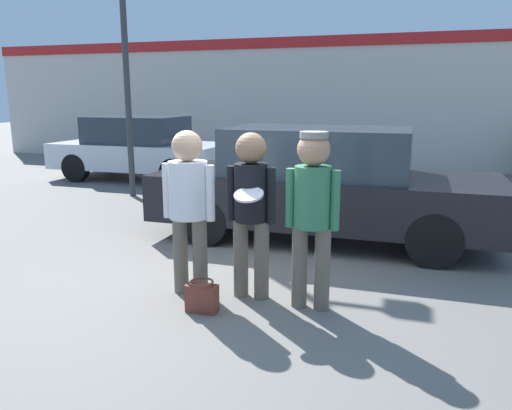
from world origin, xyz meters
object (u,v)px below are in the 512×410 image
(person_right, at_px, (312,205))
(parked_car_near, at_px, (323,184))
(person_left, at_px, (189,198))
(handbag, at_px, (202,297))
(person_middle_with_frisbee, at_px, (251,202))
(parked_car_far, at_px, (140,148))

(person_right, relative_size, parked_car_near, 0.36)
(person_left, bearing_deg, parked_car_near, 69.96)
(handbag, bearing_deg, person_middle_with_frisbee, 55.36)
(person_left, distance_m, parked_car_near, 2.65)
(person_left, distance_m, person_right, 1.25)
(person_right, xyz_separation_m, handbag, (-0.96, -0.41, -0.88))
(parked_car_near, bearing_deg, person_right, -81.92)
(parked_car_near, distance_m, parked_car_far, 6.44)
(person_left, bearing_deg, handbag, -52.64)
(person_right, bearing_deg, parked_car_near, 98.08)
(parked_car_near, bearing_deg, person_middle_with_frisbee, -96.63)
(person_middle_with_frisbee, distance_m, handbag, 1.03)
(person_right, bearing_deg, person_left, -179.03)
(person_left, relative_size, handbag, 5.48)
(parked_car_near, xyz_separation_m, handbag, (-0.61, -2.87, -0.64))
(person_right, bearing_deg, parked_car_far, 131.68)
(person_middle_with_frisbee, bearing_deg, parked_car_near, 83.37)
(person_left, xyz_separation_m, person_right, (1.25, 0.02, 0.01))
(person_middle_with_frisbee, bearing_deg, handbag, -124.64)
(person_right, height_order, parked_car_near, person_right)
(person_middle_with_frisbee, height_order, parked_car_far, person_middle_with_frisbee)
(parked_car_near, xyz_separation_m, parked_car_far, (-5.21, 3.78, -0.03))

